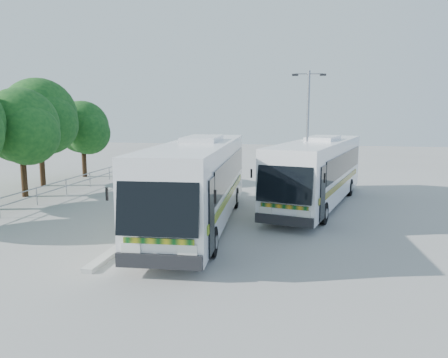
% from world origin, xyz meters
% --- Properties ---
extents(ground, '(100.00, 100.00, 0.00)m').
position_xyz_m(ground, '(0.00, 0.00, 0.00)').
color(ground, gray).
rests_on(ground, ground).
extents(kerb_divider, '(0.40, 16.00, 0.15)m').
position_xyz_m(kerb_divider, '(-2.30, 2.00, 0.07)').
color(kerb_divider, '#B2B2AD').
rests_on(kerb_divider, ground).
extents(railing, '(0.06, 22.00, 1.00)m').
position_xyz_m(railing, '(-10.00, 4.00, 0.74)').
color(railing, gray).
rests_on(railing, ground).
extents(tree_far_c, '(4.97, 4.69, 6.49)m').
position_xyz_m(tree_far_c, '(-12.12, 5.10, 4.26)').
color(tree_far_c, '#382314').
rests_on(tree_far_c, ground).
extents(tree_far_d, '(5.62, 5.30, 7.33)m').
position_xyz_m(tree_far_d, '(-13.31, 8.80, 4.82)').
color(tree_far_d, '#382314').
rests_on(tree_far_d, ground).
extents(tree_far_e, '(4.54, 4.28, 5.92)m').
position_xyz_m(tree_far_e, '(-12.63, 13.30, 3.89)').
color(tree_far_e, '#382314').
rests_on(tree_far_e, ground).
extents(coach_main, '(3.54, 13.58, 3.73)m').
position_xyz_m(coach_main, '(-0.24, 0.51, 2.04)').
color(coach_main, white).
rests_on(coach_main, ground).
extents(coach_adjacent, '(5.49, 12.90, 3.52)m').
position_xyz_m(coach_adjacent, '(5.09, 5.86, 1.93)').
color(coach_adjacent, white).
rests_on(coach_adjacent, ground).
extents(lamppost, '(1.76, 0.40, 7.20)m').
position_xyz_m(lamppost, '(4.47, 5.56, 3.98)').
color(lamppost, gray).
rests_on(lamppost, ground).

